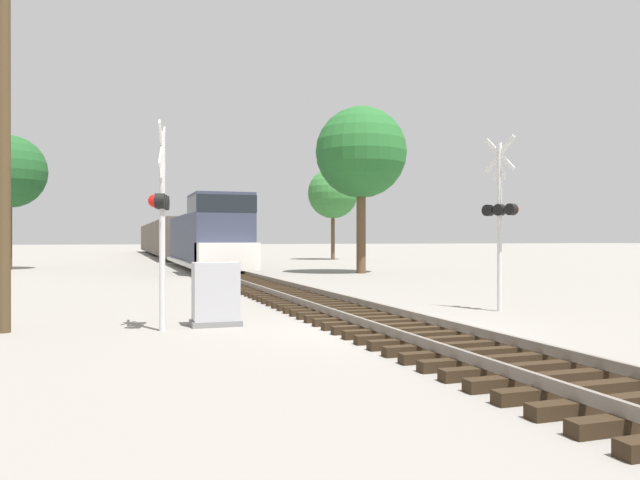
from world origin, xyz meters
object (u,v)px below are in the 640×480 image
utility_pole (4,91)px  crossing_signal_far (500,213)px  relay_cabinet (216,295)px  crossing_signal_near (161,209)px  tree_far_right (361,153)px  freight_train (171,239)px  tree_mid_background (9,172)px  tree_deep_background (333,194)px

utility_pole → crossing_signal_far: bearing=0.1°
relay_cabinet → crossing_signal_near: bearing=-161.3°
crossing_signal_far → tree_far_right: 18.07m
utility_pole → freight_train: bearing=81.1°
freight_train → tree_far_right: size_ratio=7.12×
tree_mid_background → tree_deep_background: tree_deep_background is taller
crossing_signal_far → crossing_signal_near: bearing=76.1°
crossing_signal_near → relay_cabinet: 2.18m
crossing_signal_near → freight_train: bearing=-173.8°
freight_train → tree_deep_background: 16.39m
tree_deep_background → tree_far_right: bearing=-105.7°
relay_cabinet → utility_pole: utility_pole is taller
relay_cabinet → crossing_signal_far: bearing=3.0°
freight_train → tree_mid_background: tree_mid_background is taller
crossing_signal_near → tree_deep_background: size_ratio=0.52×
relay_cabinet → tree_far_right: bearing=59.1°
crossing_signal_far → tree_far_right: size_ratio=0.50×
crossing_signal_far → utility_pole: size_ratio=0.49×
utility_pole → tree_mid_background: size_ratio=1.14×
relay_cabinet → tree_mid_background: bearing=105.8°
freight_train → crossing_signal_far: bearing=-85.0°
freight_train → tree_mid_background: 22.81m
relay_cabinet → tree_deep_background: tree_deep_background is taller
crossing_signal_far → tree_deep_background: (9.16, 38.40, 3.36)m
tree_mid_background → crossing_signal_far: bearing=-61.0°
relay_cabinet → tree_far_right: tree_far_right is taller
relay_cabinet → tree_mid_background: (-7.96, 28.07, 5.21)m
crossing_signal_near → tree_mid_background: size_ratio=0.52×
crossing_signal_near → tree_deep_background: 43.12m
freight_train → relay_cabinet: freight_train is taller
relay_cabinet → tree_mid_background: 29.64m
freight_train → tree_deep_background: bearing=-33.4°
crossing_signal_near → tree_far_right: bearing=158.5°
crossing_signal_far → tree_deep_background: bearing=-32.5°
utility_pole → tree_deep_background: utility_pole is taller
crossing_signal_far → relay_cabinet: 7.60m
utility_pole → tree_deep_background: 43.63m
crossing_signal_far → freight_train: bearing=-14.1°
crossing_signal_far → utility_pole: utility_pole is taller
freight_train → crossing_signal_near: (-4.42, -47.92, 0.59)m
crossing_signal_near → crossing_signal_far: bearing=106.7°
crossing_signal_near → tree_far_right: 21.97m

